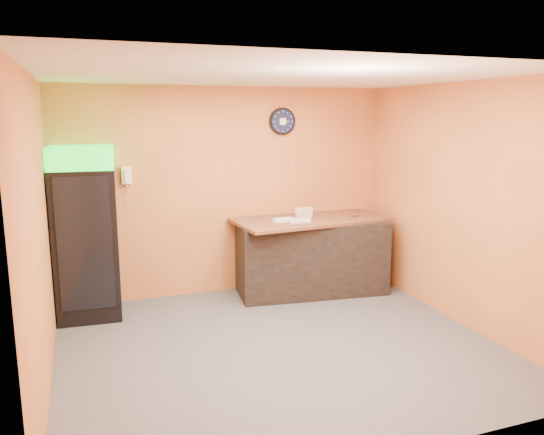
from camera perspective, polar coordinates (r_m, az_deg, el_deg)
name	(u,v)px	position (r m, az deg, el deg)	size (l,w,h in m)	color
floor	(279,347)	(5.81, 0.76, -13.72)	(4.50, 4.50, 0.00)	#47474C
back_wall	(227,191)	(7.25, -4.82, 2.83)	(4.50, 0.02, 2.80)	orange
left_wall	(38,235)	(5.05, -23.84, -1.70)	(0.02, 4.00, 2.80)	orange
right_wall	(461,205)	(6.51, 19.67, 1.27)	(0.02, 4.00, 2.80)	orange
ceiling	(280,75)	(5.28, 0.84, 15.04)	(4.50, 4.00, 0.02)	white
beverage_cooler	(87,236)	(6.69, -19.31, -1.87)	(0.77, 0.78, 2.07)	black
prep_counter	(310,256)	(7.37, 4.13, -4.19)	(2.00, 0.89, 1.00)	black
wall_clock	(282,121)	(7.39, 1.11, 10.30)	(0.37, 0.06, 0.37)	black
wall_phone	(126,175)	(6.94, -15.40, 4.38)	(0.12, 0.10, 0.22)	white
butcher_paper	(311,220)	(7.25, 4.19, -0.22)	(2.07, 0.98, 0.04)	brown
sub_roll_stack	(304,213)	(7.20, 3.46, 0.47)	(0.25, 0.14, 0.15)	beige
wrapped_sandwich_left	(283,220)	(7.00, 1.24, -0.27)	(0.29, 0.11, 0.04)	silver
wrapped_sandwich_mid	(300,221)	(6.96, 3.03, -0.36)	(0.27, 0.11, 0.04)	silver
wrapped_sandwich_right	(282,220)	(7.03, 1.09, -0.23)	(0.26, 0.10, 0.04)	silver
kitchen_tool	(304,216)	(7.25, 3.50, 0.17)	(0.06, 0.06, 0.06)	silver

